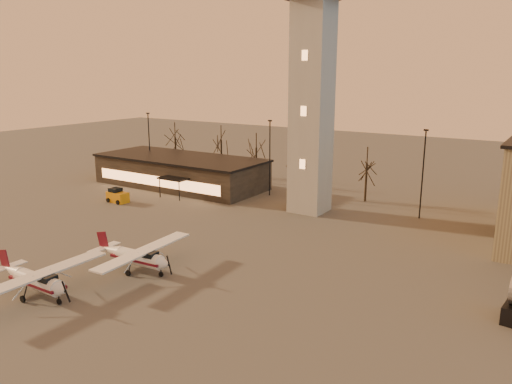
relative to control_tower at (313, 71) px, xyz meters
The scene contains 8 objects.
ground 34.15m from the control_tower, 90.00° to the right, with size 220.00×220.00×0.00m, color #413E3C.
control_tower is the anchor object (origin of this frame).
terminal 26.24m from the control_tower, behind, with size 25.40×12.20×4.30m.
light_poles 10.97m from the control_tower, 63.48° to the left, with size 58.50×12.25×10.14m.
tree_row 19.48m from the control_tower, 146.24° to the left, with size 37.20×9.20×8.80m.
cessna_front 29.05m from the control_tower, 97.35° to the right, with size 8.34×10.53×2.90m.
cessna_rear 35.95m from the control_tower, 100.41° to the right, with size 8.41×10.64×2.95m.
service_cart 29.04m from the control_tower, 156.82° to the right, with size 2.89×1.92×1.79m.
Camera 1 is at (25.93, -21.97, 16.24)m, focal length 35.00 mm.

